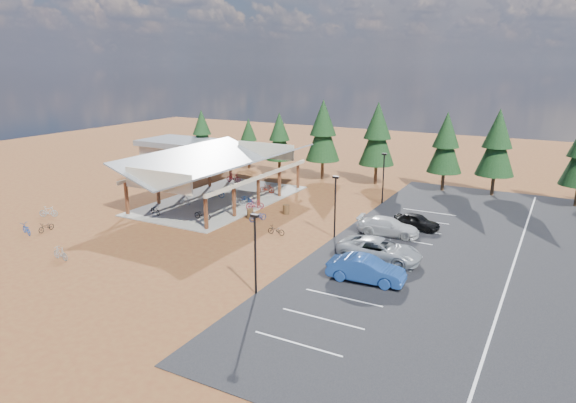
{
  "coord_description": "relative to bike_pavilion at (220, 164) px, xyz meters",
  "views": [
    {
      "loc": [
        20.75,
        -34.59,
        13.86
      ],
      "look_at": [
        0.23,
        2.82,
        2.23
      ],
      "focal_mm": 32.0,
      "sensor_mm": 36.0,
      "label": 1
    }
  ],
  "objects": [
    {
      "name": "pine_3",
      "position": [
        4.9,
        14.26,
        2.06
      ],
      "size": [
        4.13,
        4.13,
        9.63
      ],
      "color": "#382314",
      "rests_on": "ground"
    },
    {
      "name": "lamp_post_2",
      "position": [
        15.0,
        7.0,
        -0.85
      ],
      "size": [
        0.5,
        0.25,
        5.14
      ],
      "color": "black",
      "rests_on": "ground"
    },
    {
      "name": "pine_0",
      "position": [
        -13.48,
        14.46,
        0.82
      ],
      "size": [
        3.27,
        3.27,
        7.61
      ],
      "color": "#382314",
      "rests_on": "ground"
    },
    {
      "name": "bike_5",
      "position": [
        2.94,
        -1.07,
        -3.25
      ],
      "size": [
        1.62,
        0.61,
        0.95
      ],
      "primitive_type": "imported",
      "rotation": [
        0.0,
        0.0,
        1.67
      ],
      "color": "#9E9FA6",
      "rests_on": "concrete_pad"
    },
    {
      "name": "pine_4",
      "position": [
        11.47,
        14.93,
        2.02
      ],
      "size": [
        4.1,
        4.1,
        9.56
      ],
      "color": "#382314",
      "rests_on": "ground"
    },
    {
      "name": "bike_14",
      "position": [
        7.16,
        -4.22,
        -3.36
      ],
      "size": [
        1.31,
        1.88,
        0.94
      ],
      "primitive_type": "imported",
      "rotation": [
        0.0,
        0.0,
        -0.43
      ],
      "color": "navy",
      "rests_on": "ground"
    },
    {
      "name": "bike_0",
      "position": [
        -2.21,
        -7.29,
        -3.3
      ],
      "size": [
        1.72,
        1.07,
        0.85
      ],
      "primitive_type": "imported",
      "rotation": [
        0.0,
        0.0,
        1.24
      ],
      "color": "black",
      "rests_on": "concrete_pad"
    },
    {
      "name": "lamp_post_1",
      "position": [
        15.0,
        -5.0,
        -0.85
      ],
      "size": [
        0.5,
        0.25,
        5.14
      ],
      "color": "black",
      "rests_on": "ground"
    },
    {
      "name": "pine_2",
      "position": [
        -1.0,
        14.04,
        0.97
      ],
      "size": [
        3.37,
        3.37,
        7.85
      ],
      "color": "#382314",
      "rests_on": "ground"
    },
    {
      "name": "car_1",
      "position": [
        20.33,
        -12.05,
        -2.95
      ],
      "size": [
        5.15,
        2.11,
        1.66
      ],
      "primitive_type": "imported",
      "rotation": [
        0.0,
        0.0,
        1.64
      ],
      "color": "navy",
      "rests_on": "asphalt_lot"
    },
    {
      "name": "car_3",
      "position": [
        18.67,
        -2.38,
        -3.05
      ],
      "size": [
        5.2,
        2.48,
        1.46
      ],
      "primitive_type": "imported",
      "rotation": [
        0.0,
        0.0,
        1.66
      ],
      "color": "beige",
      "rests_on": "asphalt_lot"
    },
    {
      "name": "ground",
      "position": [
        10.0,
        -7.0,
        -3.82
      ],
      "size": [
        140.0,
        140.0,
        0.0
      ],
      "primitive_type": "plane",
      "color": "brown",
      "rests_on": "ground"
    },
    {
      "name": "car_2",
      "position": [
        19.92,
        -8.24,
        -2.95
      ],
      "size": [
        6.07,
        2.96,
        1.66
      ],
      "primitive_type": "imported",
      "rotation": [
        0.0,
        0.0,
        1.6
      ],
      "color": "#94989C",
      "rests_on": "asphalt_lot"
    },
    {
      "name": "bike_7",
      "position": [
        2.75,
        4.74,
        -3.22
      ],
      "size": [
        1.73,
        0.77,
        1.0
      ],
      "primitive_type": "imported",
      "rotation": [
        0.0,
        0.0,
        1.76
      ],
      "color": "#97220A",
      "rests_on": "concrete_pad"
    },
    {
      "name": "car_4",
      "position": [
        20.29,
        0.39,
        -3.12
      ],
      "size": [
        4.12,
        2.2,
        1.33
      ],
      "primitive_type": "imported",
      "rotation": [
        0.0,
        0.0,
        1.41
      ],
      "color": "black",
      "rests_on": "asphalt_lot"
    },
    {
      "name": "lamp_post_0",
      "position": [
        15.0,
        -17.0,
        -0.85
      ],
      "size": [
        0.5,
        0.25,
        5.14
      ],
      "color": "black",
      "rests_on": "ground"
    },
    {
      "name": "bike_1",
      "position": [
        -1.98,
        -3.24,
        -3.28
      ],
      "size": [
        1.5,
        0.53,
        0.89
      ],
      "primitive_type": "imported",
      "rotation": [
        0.0,
        0.0,
        1.49
      ],
      "color": "#999DA1",
      "rests_on": "concrete_pad"
    },
    {
      "name": "trash_bin_0",
      "position": [
        6.11,
        -3.85,
        -3.37
      ],
      "size": [
        0.6,
        0.6,
        0.9
      ],
      "primitive_type": "cylinder",
      "color": "#4F351C",
      "rests_on": "ground"
    },
    {
      "name": "bike_6",
      "position": [
        3.19,
        0.03,
        -3.25
      ],
      "size": [
        1.9,
        1.17,
        0.94
      ],
      "primitive_type": "imported",
      "rotation": [
        0.0,
        0.0,
        1.24
      ],
      "color": "#103F92",
      "rests_on": "concrete_pad"
    },
    {
      "name": "outbuilding",
      "position": [
        -14.0,
        11.0,
        -1.8
      ],
      "size": [
        11.0,
        7.0,
        3.9
      ],
      "color": "#ADA593",
      "rests_on": "ground"
    },
    {
      "name": "bike_15",
      "position": [
        4.89,
        -1.12,
        -3.3
      ],
      "size": [
        1.71,
        1.39,
        1.05
      ],
      "primitive_type": "imported",
      "rotation": [
        0.0,
        0.0,
        2.17
      ],
      "color": "maroon",
      "rests_on": "ground"
    },
    {
      "name": "bike_13",
      "position": [
        -0.42,
        -19.02,
        -3.33
      ],
      "size": [
        1.66,
        0.57,
        0.98
      ],
      "primitive_type": "imported",
      "rotation": [
        0.0,
        0.0,
        4.64
      ],
      "color": "gray",
      "rests_on": "ground"
    },
    {
      "name": "pine_1",
      "position": [
        -6.53,
        15.49,
        0.26
      ],
      "size": [
        2.88,
        2.88,
        6.7
      ],
      "color": "#382314",
      "rests_on": "ground"
    },
    {
      "name": "pine_6",
      "position": [
        24.31,
        15.72,
        1.84
      ],
      "size": [
        3.98,
        3.98,
        9.28
      ],
      "color": "#382314",
      "rests_on": "ground"
    },
    {
      "name": "asphalt_lot",
      "position": [
        28.5,
        -4.0,
        -3.8
      ],
      "size": [
        27.0,
        44.0,
        0.04
      ],
      "primitive_type": "cube",
      "color": "black",
      "rests_on": "ground"
    },
    {
      "name": "pine_5",
      "position": [
        19.14,
        15.33,
        1.51
      ],
      "size": [
        3.75,
        3.75,
        8.73
      ],
      "color": "#382314",
      "rests_on": "ground"
    },
    {
      "name": "concrete_pad",
      "position": [
        0.0,
        0.0,
        -3.77
      ],
      "size": [
        10.6,
        18.6,
        0.1
      ],
      "primitive_type": "cube",
      "color": "gray",
      "rests_on": "ground"
    },
    {
      "name": "bike_9",
      "position": [
        -10.54,
        -12.4,
        -3.31
      ],
      "size": [
        1.71,
        1.26,
        1.02
      ],
      "primitive_type": "imported",
      "rotation": [
        0.0,
        0.0,
        2.09
      ],
      "color": "gray",
      "rests_on": "ground"
    },
    {
      "name": "bike_16",
      "position": [
        10.49,
        -6.7,
        -3.42
      ],
      "size": [
        1.55,
        0.56,
        0.81
      ],
      "primitive_type": "imported",
      "rotation": [
        0.0,
        0.0,
        4.73
      ],
      "color": "black",
      "rests_on": "ground"
    },
    {
      "name": "bike_2",
      "position": [
        -0.93,
        0.42,
        -3.23
      ],
      "size": [
        1.98,
        1.21,
        0.98
      ],
      "primitive_type": "imported",
      "rotation": [
        0.0,
        0.0,
        1.9
      ],
      "color": "navy",
      "rests_on": "concrete_pad"
    },
    {
      "name": "bike_8",
      "position": [
        -7.02,
        -15.27,
        -3.42
      ],
      "size": [
        0.67,
        1.59,
        0.82
      ],
      "primitive_type": "imported",
      "rotation": [
        0.0,
        0.0,
        0.09
      ],
      "color": "black",
      "rests_on": "ground"
    },
    {
      "name": "bike_pavilion",
      "position": [
        0.0,
        0.0,
        0.0
      ],
      "size": [
        11.65,
        19.4,
        4.97
      ],
      "color": "#523117",
      "rests_on": "concrete_pad"
    },
    {
      "name": "bike_10",
      "position": [
        -7.79,
        -16.58,
        -3.36
      ],
      "size": [
        1.87,
        1.12,
        0.93
      ],
      "primitive_type": "imported",
      "rotation": [
        0.0,
        0.0,
        4.4
      ],
      "color": "#15419B",
      "rests_on": "ground"
    },
    {
      "name": "bike_4",
      "position": [
        2.63,
        -6.4,
        -3.26
      ],
      "size": [
        1.78,
        0.64,
        0.93
      ],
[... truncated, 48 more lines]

